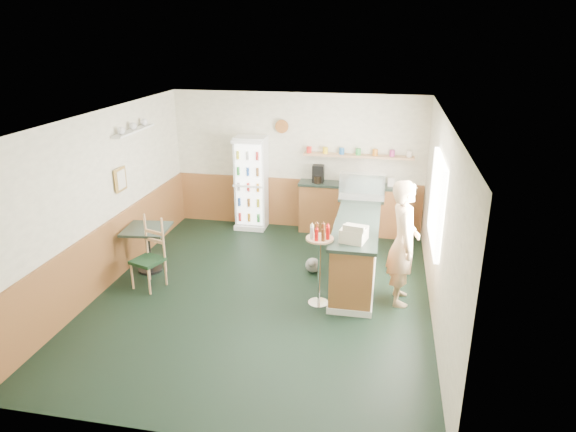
% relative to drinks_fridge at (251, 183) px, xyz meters
% --- Properties ---
extents(ground, '(6.00, 6.00, 0.00)m').
position_rel_drinks_fridge_xyz_m(ground, '(0.89, -2.74, -0.93)').
color(ground, black).
rests_on(ground, ground).
extents(room_envelope, '(5.04, 6.02, 2.72)m').
position_rel_drinks_fridge_xyz_m(room_envelope, '(0.66, -2.01, 0.59)').
color(room_envelope, '#EEE7CB').
rests_on(room_envelope, ground).
extents(service_counter, '(0.68, 3.01, 1.01)m').
position_rel_drinks_fridge_xyz_m(service_counter, '(2.24, -1.67, -0.47)').
color(service_counter, '#9C6032').
rests_on(service_counter, ground).
extents(back_counter, '(2.24, 0.42, 1.69)m').
position_rel_drinks_fridge_xyz_m(back_counter, '(2.08, 0.06, -0.38)').
color(back_counter, '#9C6032').
rests_on(back_counter, ground).
extents(drinks_fridge, '(0.61, 0.53, 1.86)m').
position_rel_drinks_fridge_xyz_m(drinks_fridge, '(0.00, 0.00, 0.00)').
color(drinks_fridge, white).
rests_on(drinks_fridge, ground).
extents(display_case, '(0.79, 0.41, 0.45)m').
position_rel_drinks_fridge_xyz_m(display_case, '(2.24, -0.90, 0.30)').
color(display_case, silver).
rests_on(display_case, service_counter).
extents(cash_register, '(0.41, 0.42, 0.19)m').
position_rel_drinks_fridge_xyz_m(cash_register, '(2.24, -2.78, 0.18)').
color(cash_register, beige).
rests_on(cash_register, service_counter).
extents(shopkeeper, '(0.49, 0.66, 1.87)m').
position_rel_drinks_fridge_xyz_m(shopkeeper, '(2.94, -2.54, 0.01)').
color(shopkeeper, tan).
rests_on(shopkeeper, ground).
extents(condiment_stand, '(0.39, 0.39, 1.23)m').
position_rel_drinks_fridge_xyz_m(condiment_stand, '(1.77, -2.87, -0.11)').
color(condiment_stand, silver).
rests_on(condiment_stand, ground).
extents(newspaper_rack, '(0.09, 0.47, 0.55)m').
position_rel_drinks_fridge_xyz_m(newspaper_rack, '(1.88, -1.44, -0.43)').
color(newspaper_rack, black).
rests_on(newspaper_rack, ground).
extents(cafe_table, '(0.77, 0.77, 0.77)m').
position_rel_drinks_fridge_xyz_m(cafe_table, '(-1.16, -2.31, -0.39)').
color(cafe_table, black).
rests_on(cafe_table, ground).
extents(cafe_chair, '(0.53, 0.54, 1.13)m').
position_rel_drinks_fridge_xyz_m(cafe_chair, '(-0.91, -2.76, -0.34)').
color(cafe_chair, black).
rests_on(cafe_chair, ground).
extents(dog_doorstop, '(0.25, 0.32, 0.30)m').
position_rel_drinks_fridge_xyz_m(dog_doorstop, '(1.53, -1.86, -0.79)').
color(dog_doorstop, '#999993').
rests_on(dog_doorstop, ground).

